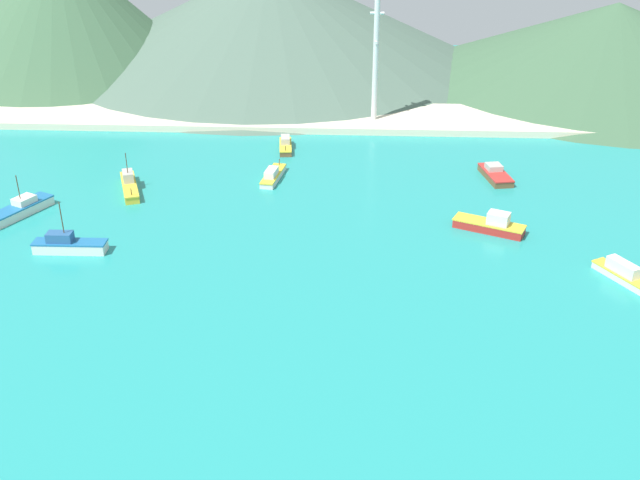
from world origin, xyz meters
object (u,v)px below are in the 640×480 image
(fishing_boat_2, at_px, (628,277))
(fishing_boat_6, at_px, (68,245))
(fishing_boat_9, at_px, (285,145))
(fishing_boat_8, at_px, (491,225))
(fishing_boat_4, at_px, (273,175))
(fishing_boat_5, at_px, (495,174))
(fishing_boat_10, at_px, (19,210))
(radio_tower, at_px, (376,57))
(fishing_boat_11, at_px, (129,185))

(fishing_boat_2, xyz_separation_m, fishing_boat_6, (-67.02, 4.44, 0.13))
(fishing_boat_9, bearing_deg, fishing_boat_8, -45.21)
(fishing_boat_4, distance_m, fishing_boat_6, 33.84)
(fishing_boat_5, relative_size, fishing_boat_8, 0.90)
(fishing_boat_4, distance_m, fishing_boat_8, 34.69)
(fishing_boat_10, bearing_deg, fishing_boat_8, -1.60)
(fishing_boat_5, distance_m, fishing_boat_10, 69.69)
(fishing_boat_6, relative_size, radio_tower, 0.37)
(fishing_boat_10, height_order, radio_tower, radio_tower)
(radio_tower, bearing_deg, fishing_boat_8, -71.43)
(radio_tower, bearing_deg, fishing_boat_4, -119.84)
(fishing_boat_8, xyz_separation_m, fishing_boat_9, (-29.86, 30.09, -0.20))
(fishing_boat_6, xyz_separation_m, fishing_boat_8, (53.41, 8.54, -0.03))
(fishing_boat_4, height_order, fishing_boat_9, fishing_boat_4)
(fishing_boat_6, height_order, fishing_boat_9, fishing_boat_6)
(fishing_boat_8, bearing_deg, fishing_boat_11, 167.81)
(fishing_boat_4, relative_size, fishing_boat_5, 1.03)
(radio_tower, bearing_deg, fishing_boat_6, -126.36)
(fishing_boat_4, relative_size, fishing_boat_10, 0.82)
(fishing_boat_5, height_order, fishing_boat_6, fishing_boat_6)
(fishing_boat_6, height_order, radio_tower, radio_tower)
(fishing_boat_5, xyz_separation_m, fishing_boat_6, (-56.97, -27.22, 0.27))
(fishing_boat_4, distance_m, radio_tower, 33.87)
(fishing_boat_2, xyz_separation_m, fishing_boat_8, (-13.61, 12.98, 0.10))
(fishing_boat_11, distance_m, radio_tower, 50.50)
(fishing_boat_4, bearing_deg, radio_tower, 60.16)
(fishing_boat_2, distance_m, radio_tower, 64.67)
(fishing_boat_11, bearing_deg, fishing_boat_2, -20.34)
(fishing_boat_11, relative_size, radio_tower, 0.42)
(fishing_boat_6, bearing_deg, fishing_boat_11, 83.84)
(fishing_boat_6, bearing_deg, fishing_boat_8, 9.08)
(fishing_boat_2, relative_size, fishing_boat_6, 1.07)
(fishing_boat_2, relative_size, fishing_boat_4, 1.10)
(fishing_boat_4, distance_m, fishing_boat_5, 34.19)
(radio_tower, bearing_deg, fishing_boat_5, -54.05)
(fishing_boat_8, height_order, fishing_boat_10, fishing_boat_10)
(fishing_boat_8, bearing_deg, fishing_boat_2, -43.63)
(fishing_boat_8, xyz_separation_m, fishing_boat_11, (-51.29, 11.08, -0.06))
(fishing_boat_5, relative_size, fishing_boat_10, 0.80)
(fishing_boat_6, distance_m, fishing_boat_8, 54.09)
(fishing_boat_4, height_order, radio_tower, radio_tower)
(fishing_boat_2, relative_size, fishing_boat_11, 0.94)
(fishing_boat_2, height_order, fishing_boat_8, fishing_boat_8)
(fishing_boat_9, bearing_deg, fishing_boat_2, -44.73)
(fishing_boat_8, height_order, fishing_boat_9, fishing_boat_8)
(fishing_boat_8, relative_size, fishing_boat_11, 0.92)
(fishing_boat_9, bearing_deg, fishing_boat_11, -138.42)
(fishing_boat_2, distance_m, fishing_boat_8, 18.80)
(fishing_boat_5, bearing_deg, fishing_boat_11, -172.11)
(fishing_boat_5, relative_size, fishing_boat_9, 1.13)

